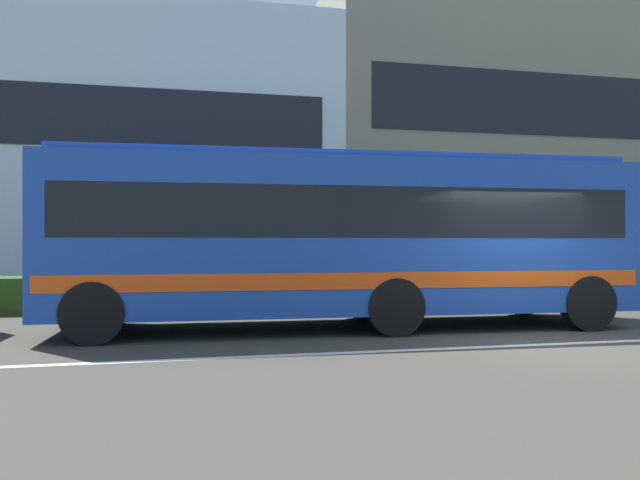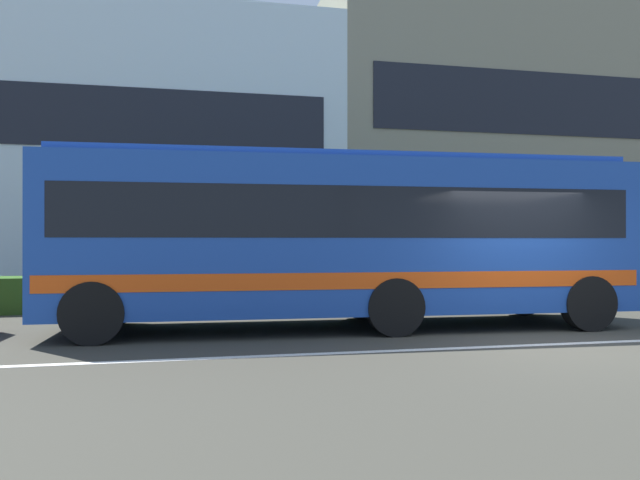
{
  "view_description": "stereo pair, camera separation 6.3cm",
  "coord_description": "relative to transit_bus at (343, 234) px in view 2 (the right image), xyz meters",
  "views": [
    {
      "loc": [
        -5.75,
        -8.53,
        1.63
      ],
      "look_at": [
        -3.25,
        2.6,
        1.65
      ],
      "focal_mm": 34.06,
      "sensor_mm": 36.0,
      "label": 1
    },
    {
      "loc": [
        -5.68,
        -8.54,
        1.63
      ],
      "look_at": [
        -3.25,
        2.6,
        1.65
      ],
      "focal_mm": 34.06,
      "sensor_mm": 36.0,
      "label": 2
    }
  ],
  "objects": [
    {
      "name": "ground_plane",
      "position": [
        2.81,
        -2.53,
        -1.76
      ],
      "size": [
        160.0,
        160.0,
        0.0
      ],
      "primitive_type": "plane",
      "color": "#3C3A32"
    },
    {
      "name": "lane_centre_line",
      "position": [
        2.81,
        -2.53,
        -1.76
      ],
      "size": [
        60.0,
        0.16,
        0.01
      ],
      "primitive_type": "cube",
      "color": "silver",
      "rests_on": "ground_plane"
    },
    {
      "name": "hedge_row_far",
      "position": [
        0.91,
        3.9,
        -1.36
      ],
      "size": [
        19.37,
        1.1,
        0.81
      ],
      "primitive_type": "cube",
      "color": "#2C561B",
      "rests_on": "ground_plane"
    },
    {
      "name": "apartment_block_left",
      "position": [
        -7.94,
        13.12,
        2.96
      ],
      "size": [
        20.63,
        9.02,
        9.46
      ],
      "color": "silver",
      "rests_on": "ground_plane"
    },
    {
      "name": "apartment_block_right",
      "position": [
        13.73,
        13.12,
        3.94
      ],
      "size": [
        22.7,
        9.02,
        11.41
      ],
      "color": "gray",
      "rests_on": "ground_plane"
    },
    {
      "name": "transit_bus",
      "position": [
        0.0,
        0.0,
        0.0
      ],
      "size": [
        10.7,
        3.06,
        3.2
      ],
      "color": "#1C449C",
      "rests_on": "ground_plane"
    }
  ]
}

